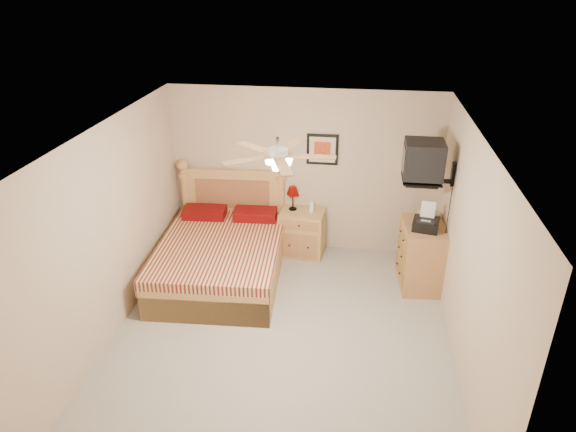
% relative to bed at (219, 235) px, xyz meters
% --- Properties ---
extents(floor, '(4.50, 4.50, 0.00)m').
position_rel_bed_xyz_m(floor, '(1.04, -1.12, -0.69)').
color(floor, gray).
rests_on(floor, ground).
extents(ceiling, '(4.00, 4.50, 0.04)m').
position_rel_bed_xyz_m(ceiling, '(1.04, -1.12, 1.81)').
color(ceiling, white).
rests_on(ceiling, ground).
extents(wall_back, '(4.00, 0.04, 2.50)m').
position_rel_bed_xyz_m(wall_back, '(1.04, 1.13, 0.56)').
color(wall_back, '#C1A88E').
rests_on(wall_back, ground).
extents(wall_front, '(4.00, 0.04, 2.50)m').
position_rel_bed_xyz_m(wall_front, '(1.04, -3.37, 0.56)').
color(wall_front, '#C1A88E').
rests_on(wall_front, ground).
extents(wall_left, '(0.04, 4.50, 2.50)m').
position_rel_bed_xyz_m(wall_left, '(-0.96, -1.12, 0.56)').
color(wall_left, '#C1A88E').
rests_on(wall_left, ground).
extents(wall_right, '(0.04, 4.50, 2.50)m').
position_rel_bed_xyz_m(wall_right, '(3.04, -1.12, 0.56)').
color(wall_right, '#C1A88E').
rests_on(wall_right, ground).
extents(bed, '(1.74, 2.23, 1.39)m').
position_rel_bed_xyz_m(bed, '(0.00, 0.00, 0.00)').
color(bed, '#B88747').
rests_on(bed, ground).
extents(nightstand, '(0.69, 0.54, 0.71)m').
position_rel_bed_xyz_m(nightstand, '(1.05, 0.88, -0.34)').
color(nightstand, tan).
rests_on(nightstand, ground).
extents(table_lamp, '(0.24, 0.24, 0.37)m').
position_rel_bed_xyz_m(table_lamp, '(0.90, 0.95, 0.20)').
color(table_lamp, '#5E0501').
rests_on(table_lamp, nightstand).
extents(lotion_bottle, '(0.08, 0.08, 0.21)m').
position_rel_bed_xyz_m(lotion_bottle, '(1.19, 0.88, 0.12)').
color(lotion_bottle, white).
rests_on(lotion_bottle, nightstand).
extents(framed_picture, '(0.46, 0.04, 0.46)m').
position_rel_bed_xyz_m(framed_picture, '(1.31, 1.11, 0.93)').
color(framed_picture, black).
rests_on(framed_picture, wall_back).
extents(dresser, '(0.59, 0.81, 0.91)m').
position_rel_bed_xyz_m(dresser, '(2.77, 0.25, -0.24)').
color(dresser, '#A87247').
rests_on(dresser, ground).
extents(fax_machine, '(0.39, 0.40, 0.35)m').
position_rel_bed_xyz_m(fax_machine, '(2.76, 0.15, 0.39)').
color(fax_machine, black).
rests_on(fax_machine, dresser).
extents(magazine_lower, '(0.30, 0.33, 0.03)m').
position_rel_bed_xyz_m(magazine_lower, '(2.75, 0.56, 0.23)').
color(magazine_lower, beige).
rests_on(magazine_lower, dresser).
extents(magazine_upper, '(0.23, 0.28, 0.02)m').
position_rel_bed_xyz_m(magazine_upper, '(2.79, 0.58, 0.25)').
color(magazine_upper, gray).
rests_on(magazine_upper, magazine_lower).
extents(wall_tv, '(0.56, 0.46, 0.58)m').
position_rel_bed_xyz_m(wall_tv, '(2.79, 0.22, 1.12)').
color(wall_tv, black).
rests_on(wall_tv, wall_right).
extents(ceiling_fan, '(1.14, 1.14, 0.28)m').
position_rel_bed_xyz_m(ceiling_fan, '(1.04, -1.32, 1.67)').
color(ceiling_fan, white).
rests_on(ceiling_fan, ceiling).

